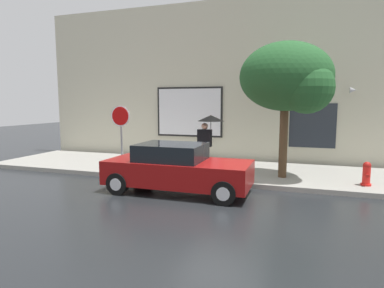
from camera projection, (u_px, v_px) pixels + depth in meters
ground_plane at (221, 195)px, 9.26m from camera, size 60.00×60.00×0.00m
sidewalk at (240, 172)px, 12.07m from camera, size 20.00×4.00×0.15m
building_facade at (251, 83)px, 14.01m from camera, size 20.00×0.67×7.00m
parked_car at (177, 169)px, 9.53m from camera, size 4.20×1.84×1.43m
fire_hydrant at (366, 174)px, 9.73m from camera, size 0.30×0.44×0.72m
pedestrian_with_umbrella at (209, 127)px, 11.82m from camera, size 0.97×0.97×2.03m
street_tree at (290, 79)px, 10.38m from camera, size 2.96×2.51×4.41m
stop_sign at (121, 125)px, 11.82m from camera, size 0.76×0.10×2.37m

